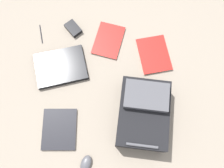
% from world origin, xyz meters
% --- Properties ---
extents(ground_plane, '(3.37, 3.37, 0.00)m').
position_xyz_m(ground_plane, '(0.00, 0.00, 0.00)').
color(ground_plane, gray).
extents(backpack, '(0.35, 0.45, 0.20)m').
position_xyz_m(backpack, '(-0.23, 0.17, 0.09)').
color(backpack, black).
rests_on(backpack, ground_plane).
extents(laptop, '(0.39, 0.32, 0.03)m').
position_xyz_m(laptop, '(0.30, -0.16, 0.02)').
color(laptop, black).
rests_on(laptop, ground_plane).
extents(book_manual, '(0.24, 0.30, 0.02)m').
position_xyz_m(book_manual, '(-0.33, -0.24, 0.01)').
color(book_manual, silver).
rests_on(book_manual, ground_plane).
extents(book_red, '(0.22, 0.26, 0.02)m').
position_xyz_m(book_red, '(0.29, 0.26, 0.01)').
color(book_red, silver).
rests_on(book_red, ground_plane).
extents(book_blue, '(0.25, 0.30, 0.02)m').
position_xyz_m(book_blue, '(-0.02, -0.36, 0.01)').
color(book_blue, silver).
rests_on(book_blue, ground_plane).
extents(computer_mouse, '(0.09, 0.11, 0.04)m').
position_xyz_m(computer_mouse, '(0.12, 0.46, 0.02)').
color(computer_mouse, '#4C4C51').
rests_on(computer_mouse, ground_plane).
extents(power_brick, '(0.13, 0.14, 0.03)m').
position_xyz_m(power_brick, '(0.23, -0.45, 0.02)').
color(power_brick, black).
rests_on(power_brick, ground_plane).
extents(pen_black, '(0.04, 0.15, 0.01)m').
position_xyz_m(pen_black, '(0.46, -0.42, 0.00)').
color(pen_black, black).
rests_on(pen_black, ground_plane).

